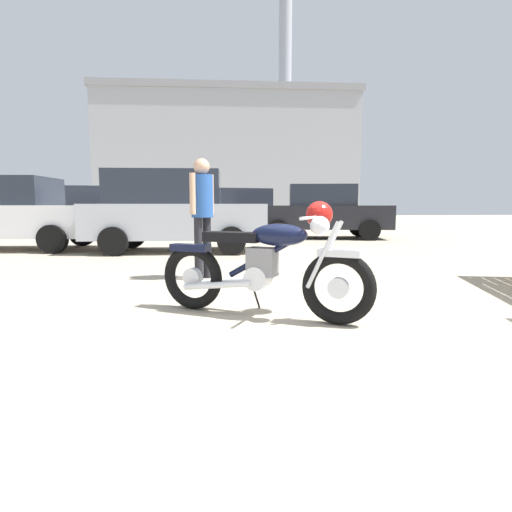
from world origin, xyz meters
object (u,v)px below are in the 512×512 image
Objects in this scene: blue_hatchback_right at (8,214)px; pale_sedan_back at (81,209)px; silver_sedan_mid at (174,210)px; red_hatchback_near at (321,212)px; vintage_motorcycle at (267,264)px; bystander at (202,206)px; dark_sedan_left at (242,211)px.

blue_hatchback_right is 1.07× the size of pale_sedan_back.
pale_sedan_back is at bearing 122.00° from silver_sedan_mid.
vintage_motorcycle is at bearing -98.45° from red_hatchback_near.
pale_sedan_back is at bearing -82.80° from blue_hatchback_right.
blue_hatchback_right is at bearing -152.52° from red_hatchback_near.
bystander is 10.28m from dark_sedan_left.
red_hatchback_near reaches higher than vintage_motorcycle.
pale_sedan_back is (-5.44, 13.35, 0.43)m from vintage_motorcycle.
red_hatchback_near is 5.49m from silver_sedan_mid.
blue_hatchback_right is at bearing 171.18° from silver_sedan_mid.
silver_sedan_mid reaches higher than vintage_motorcycle.
blue_hatchback_right is (-8.17, -2.54, 0.00)m from red_hatchback_near.
dark_sedan_left reaches higher than vintage_motorcycle.
vintage_motorcycle is 12.29m from dark_sedan_left.
vintage_motorcycle is at bearing -33.31° from bystander.
dark_sedan_left reaches higher than bystander.
red_hatchback_near is at bearing 100.63° from vintage_motorcycle.
blue_hatchback_right is 6.82m from pale_sedan_back.
dark_sedan_left is 1.10× the size of pale_sedan_back.
pale_sedan_back is (-4.18, 7.64, 0.00)m from silver_sedan_mid.
red_hatchback_near and dark_sedan_left have the same top height.
pale_sedan_back is at bearing 153.93° from bystander.
red_hatchback_near is at bearing 113.86° from dark_sedan_left.
red_hatchback_near is 1.09× the size of pale_sedan_back.
vintage_motorcycle is at bearing 132.34° from blue_hatchback_right.
blue_hatchback_right reaches higher than bystander.
vintage_motorcycle is 9.58m from red_hatchback_near.
silver_sedan_mid is at bearing -131.96° from red_hatchback_near.
blue_hatchback_right is (-4.51, 4.46, -0.18)m from bystander.
vintage_motorcycle is 0.46× the size of pale_sedan_back.
red_hatchback_near is at bearing 147.18° from pale_sedan_back.
dark_sedan_left is (-2.24, 3.19, 0.00)m from red_hatchback_near.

